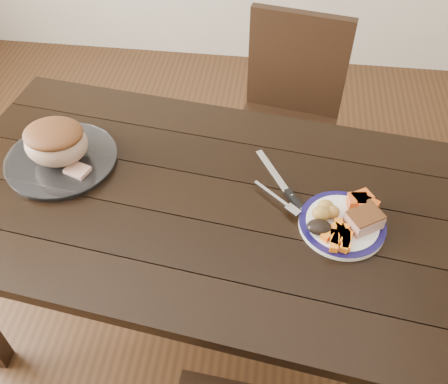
# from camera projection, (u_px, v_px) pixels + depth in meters

# --- Properties ---
(ground) EXTENTS (4.00, 4.00, 0.00)m
(ground) POSITION_uv_depth(u_px,v_px,m) (205.00, 318.00, 2.07)
(ground) COLOR #472B16
(ground) RESTS_ON ground
(dining_table) EXTENTS (1.70, 1.10, 0.75)m
(dining_table) POSITION_uv_depth(u_px,v_px,m) (200.00, 216.00, 1.59)
(dining_table) COLOR black
(dining_table) RESTS_ON ground
(chair_far) EXTENTS (0.49, 0.50, 0.93)m
(chair_far) POSITION_uv_depth(u_px,v_px,m) (288.00, 113.00, 2.16)
(chair_far) COLOR black
(chair_far) RESTS_ON ground
(dinner_plate) EXTENTS (0.25, 0.25, 0.02)m
(dinner_plate) POSITION_uv_depth(u_px,v_px,m) (342.00, 225.00, 1.43)
(dinner_plate) COLOR white
(dinner_plate) RESTS_ON dining_table
(plate_rim) EXTENTS (0.25, 0.25, 0.02)m
(plate_rim) POSITION_uv_depth(u_px,v_px,m) (342.00, 223.00, 1.43)
(plate_rim) COLOR #120D41
(plate_rim) RESTS_ON dinner_plate
(serving_platter) EXTENTS (0.35, 0.35, 0.02)m
(serving_platter) POSITION_uv_depth(u_px,v_px,m) (62.00, 160.00, 1.61)
(serving_platter) COLOR white
(serving_platter) RESTS_ON dining_table
(pork_slice) EXTENTS (0.12, 0.11, 0.04)m
(pork_slice) POSITION_uv_depth(u_px,v_px,m) (364.00, 220.00, 1.40)
(pork_slice) COLOR tan
(pork_slice) RESTS_ON dinner_plate
(roasted_potatoes) EXTENTS (0.08, 0.07, 0.04)m
(roasted_potatoes) POSITION_uv_depth(u_px,v_px,m) (325.00, 211.00, 1.42)
(roasted_potatoes) COLOR gold
(roasted_potatoes) RESTS_ON dinner_plate
(carrot_batons) EXTENTS (0.09, 0.11, 0.02)m
(carrot_batons) POSITION_uv_depth(u_px,v_px,m) (340.00, 236.00, 1.37)
(carrot_batons) COLOR orange
(carrot_batons) RESTS_ON dinner_plate
(pumpkin_wedges) EXTENTS (0.09, 0.09, 0.04)m
(pumpkin_wedges) POSITION_uv_depth(u_px,v_px,m) (362.00, 203.00, 1.45)
(pumpkin_wedges) COLOR #F3581B
(pumpkin_wedges) RESTS_ON dinner_plate
(dark_mushroom) EXTENTS (0.07, 0.05, 0.03)m
(dark_mushroom) POSITION_uv_depth(u_px,v_px,m) (319.00, 227.00, 1.39)
(dark_mushroom) COLOR black
(dark_mushroom) RESTS_ON dinner_plate
(fork) EXTENTS (0.15, 0.13, 0.00)m
(fork) POSITION_uv_depth(u_px,v_px,m) (280.00, 200.00, 1.48)
(fork) COLOR silver
(fork) RESTS_ON dinner_plate
(roast_joint) EXTENTS (0.20, 0.17, 0.13)m
(roast_joint) POSITION_uv_depth(u_px,v_px,m) (56.00, 144.00, 1.56)
(roast_joint) COLOR tan
(roast_joint) RESTS_ON serving_platter
(cut_slice) EXTENTS (0.08, 0.08, 0.02)m
(cut_slice) POSITION_uv_depth(u_px,v_px,m) (78.00, 171.00, 1.56)
(cut_slice) COLOR tan
(cut_slice) RESTS_ON serving_platter
(carving_knife) EXTENTS (0.18, 0.29, 0.01)m
(carving_knife) POSITION_uv_depth(u_px,v_px,m) (290.00, 195.00, 1.51)
(carving_knife) COLOR silver
(carving_knife) RESTS_ON dining_table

